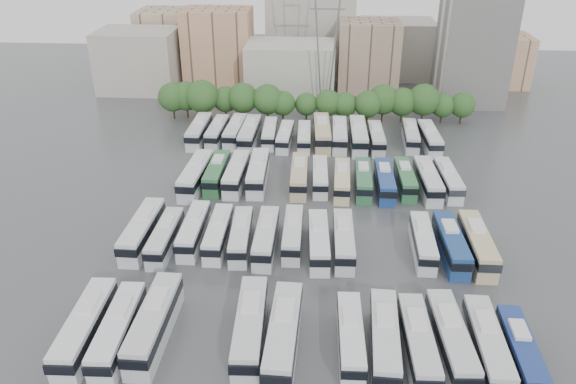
# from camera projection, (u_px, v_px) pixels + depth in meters

# --- Properties ---
(ground) EXTENTS (220.00, 220.00, 0.00)m
(ground) POSITION_uv_depth(u_px,v_px,m) (307.00, 225.00, 78.19)
(ground) COLOR #424447
(ground) RESTS_ON ground
(tree_line) EXTENTS (64.39, 7.94, 8.46)m
(tree_line) POSITION_uv_depth(u_px,v_px,m) (304.00, 100.00, 113.65)
(tree_line) COLOR black
(tree_line) RESTS_ON ground
(city_buildings) EXTENTS (102.00, 35.00, 20.00)m
(city_buildings) POSITION_uv_depth(u_px,v_px,m) (288.00, 49.00, 138.82)
(city_buildings) COLOR #9E998E
(city_buildings) RESTS_ON ground
(apartment_tower) EXTENTS (14.00, 14.00, 26.00)m
(apartment_tower) POSITION_uv_depth(u_px,v_px,m) (474.00, 43.00, 121.79)
(apartment_tower) COLOR silver
(apartment_tower) RESTS_ON ground
(electricity_pylon) EXTENTS (9.00, 6.91, 33.83)m
(electricity_pylon) POSITION_uv_depth(u_px,v_px,m) (327.00, 21.00, 113.94)
(electricity_pylon) COLOR slate
(electricity_pylon) RESTS_ON ground
(bus_r0_s0) EXTENTS (3.06, 12.77, 3.99)m
(bus_r0_s0) POSITION_uv_depth(u_px,v_px,m) (85.00, 327.00, 56.38)
(bus_r0_s0) COLOR silver
(bus_r0_s0) RESTS_ON ground
(bus_r0_s1) EXTENTS (3.03, 12.30, 3.84)m
(bus_r0_s1) POSITION_uv_depth(u_px,v_px,m) (118.00, 330.00, 56.11)
(bus_r0_s1) COLOR silver
(bus_r0_s1) RESTS_ON ground
(bus_r0_s2) EXTENTS (3.04, 13.05, 4.08)m
(bus_r0_s2) POSITION_uv_depth(u_px,v_px,m) (154.00, 322.00, 56.98)
(bus_r0_s2) COLOR silver
(bus_r0_s2) RESTS_ON ground
(bus_r0_s5) EXTENTS (3.30, 13.02, 4.05)m
(bus_r0_s5) POSITION_uv_depth(u_px,v_px,m) (250.00, 327.00, 56.40)
(bus_r0_s5) COLOR silver
(bus_r0_s5) RESTS_ON ground
(bus_r0_s6) EXTENTS (3.29, 13.24, 4.13)m
(bus_r0_s6) POSITION_uv_depth(u_px,v_px,m) (283.00, 335.00, 55.31)
(bus_r0_s6) COLOR silver
(bus_r0_s6) RESTS_ON ground
(bus_r0_s8) EXTENTS (2.62, 11.16, 3.49)m
(bus_r0_s8) POSITION_uv_depth(u_px,v_px,m) (351.00, 337.00, 55.46)
(bus_r0_s8) COLOR white
(bus_r0_s8) RESTS_ON ground
(bus_r0_s9) EXTENTS (3.26, 12.34, 3.84)m
(bus_r0_s9) POSITION_uv_depth(u_px,v_px,m) (385.00, 339.00, 54.96)
(bus_r0_s9) COLOR silver
(bus_r0_s9) RESTS_ON ground
(bus_r0_s10) EXTENTS (2.89, 11.94, 3.73)m
(bus_r0_s10) POSITION_uv_depth(u_px,v_px,m) (418.00, 343.00, 54.58)
(bus_r0_s10) COLOR silver
(bus_r0_s10) RESTS_ON ground
(bus_r0_s11) EXTENTS (3.29, 12.42, 3.86)m
(bus_r0_s11) POSITION_uv_depth(u_px,v_px,m) (451.00, 339.00, 54.89)
(bus_r0_s11) COLOR silver
(bus_r0_s11) RESTS_ON ground
(bus_r0_s12) EXTENTS (2.86, 12.11, 3.79)m
(bus_r0_s12) POSITION_uv_depth(u_px,v_px,m) (487.00, 345.00, 54.21)
(bus_r0_s12) COLOR silver
(bus_r0_s12) RESTS_ON ground
(bus_r0_s13) EXTENTS (2.62, 10.93, 3.41)m
(bus_r0_s13) POSITION_uv_depth(u_px,v_px,m) (521.00, 352.00, 53.70)
(bus_r0_s13) COLOR navy
(bus_r0_s13) RESTS_ON ground
(bus_r1_s0) EXTENTS (2.98, 12.64, 3.95)m
(bus_r1_s0) POSITION_uv_depth(u_px,v_px,m) (143.00, 230.00, 73.24)
(bus_r1_s0) COLOR silver
(bus_r1_s0) RESTS_ON ground
(bus_r1_s1) EXTENTS (2.57, 11.19, 3.50)m
(bus_r1_s1) POSITION_uv_depth(u_px,v_px,m) (165.00, 237.00, 72.17)
(bus_r1_s1) COLOR silver
(bus_r1_s1) RESTS_ON ground
(bus_r1_s2) EXTENTS (2.50, 11.37, 3.57)m
(bus_r1_s2) POSITION_uv_depth(u_px,v_px,m) (194.00, 230.00, 73.67)
(bus_r1_s2) COLOR white
(bus_r1_s2) RESTS_ON ground
(bus_r1_s3) EXTENTS (2.49, 11.18, 3.50)m
(bus_r1_s3) POSITION_uv_depth(u_px,v_px,m) (218.00, 233.00, 73.02)
(bus_r1_s3) COLOR white
(bus_r1_s3) RESTS_ON ground
(bus_r1_s4) EXTENTS (2.95, 11.16, 3.47)m
(bus_r1_s4) POSITION_uv_depth(u_px,v_px,m) (241.00, 236.00, 72.46)
(bus_r1_s4) COLOR silver
(bus_r1_s4) RESTS_ON ground
(bus_r1_s5) EXTENTS (2.61, 11.61, 3.64)m
(bus_r1_s5) POSITION_uv_depth(u_px,v_px,m) (266.00, 237.00, 71.99)
(bus_r1_s5) COLOR silver
(bus_r1_s5) RESTS_ON ground
(bus_r1_s6) EXTENTS (2.46, 10.98, 3.44)m
(bus_r1_s6) POSITION_uv_depth(u_px,v_px,m) (293.00, 233.00, 72.98)
(bus_r1_s6) COLOR silver
(bus_r1_s6) RESTS_ON ground
(bus_r1_s7) EXTENTS (3.04, 11.64, 3.62)m
(bus_r1_s7) POSITION_uv_depth(u_px,v_px,m) (319.00, 241.00, 71.23)
(bus_r1_s7) COLOR silver
(bus_r1_s7) RESTS_ON ground
(bus_r1_s8) EXTENTS (2.66, 11.58, 3.62)m
(bus_r1_s8) POSITION_uv_depth(u_px,v_px,m) (344.00, 240.00, 71.39)
(bus_r1_s8) COLOR silver
(bus_r1_s8) RESTS_ON ground
(bus_r1_s11) EXTENTS (2.71, 11.15, 3.48)m
(bus_r1_s11) POSITION_uv_depth(u_px,v_px,m) (423.00, 241.00, 71.19)
(bus_r1_s11) COLOR silver
(bus_r1_s11) RESTS_ON ground
(bus_r1_s12) EXTENTS (2.91, 11.96, 3.73)m
(bus_r1_s12) POSITION_uv_depth(u_px,v_px,m) (451.00, 244.00, 70.50)
(bus_r1_s12) COLOR navy
(bus_r1_s12) RESTS_ON ground
(bus_r1_s13) EXTENTS (2.73, 12.36, 3.88)m
(bus_r1_s13) POSITION_uv_depth(u_px,v_px,m) (477.00, 244.00, 70.35)
(bus_r1_s13) COLOR #C8B789
(bus_r1_s13) RESTS_ON ground
(bus_r2_s1) EXTENTS (3.46, 13.23, 4.11)m
(bus_r2_s1) POSITION_uv_depth(u_px,v_px,m) (196.00, 175.00, 88.08)
(bus_r2_s1) COLOR silver
(bus_r2_s1) RESTS_ON ground
(bus_r2_s2) EXTENTS (2.67, 11.87, 3.72)m
(bus_r2_s2) POSITION_uv_depth(u_px,v_px,m) (217.00, 172.00, 89.26)
(bus_r2_s2) COLOR #2E6D3B
(bus_r2_s2) RESTS_ON ground
(bus_r2_s3) EXTENTS (3.01, 12.26, 3.82)m
(bus_r2_s3) POSITION_uv_depth(u_px,v_px,m) (237.00, 173.00, 88.87)
(bus_r2_s3) COLOR silver
(bus_r2_s3) RESTS_ON ground
(bus_r2_s4) EXTENTS (3.02, 12.74, 3.98)m
(bus_r2_s4) POSITION_uv_depth(u_px,v_px,m) (258.00, 172.00, 89.06)
(bus_r2_s4) COLOR silver
(bus_r2_s4) RESTS_ON ground
(bus_r2_s6) EXTENTS (2.79, 11.93, 3.73)m
(bus_r2_s6) POSITION_uv_depth(u_px,v_px,m) (299.00, 175.00, 88.29)
(bus_r2_s6) COLOR #C5B188
(bus_r2_s6) RESTS_ON ground
(bus_r2_s7) EXTENTS (2.63, 10.86, 3.39)m
(bus_r2_s7) POSITION_uv_depth(u_px,v_px,m) (320.00, 176.00, 88.41)
(bus_r2_s7) COLOR silver
(bus_r2_s7) RESTS_ON ground
(bus_r2_s8) EXTENTS (2.73, 11.25, 3.51)m
(bus_r2_s8) POSITION_uv_depth(u_px,v_px,m) (342.00, 180.00, 87.06)
(bus_r2_s8) COLOR beige
(bus_r2_s8) RESTS_ON ground
(bus_r2_s9) EXTENTS (2.66, 11.26, 3.52)m
(bus_r2_s9) POSITION_uv_depth(u_px,v_px,m) (363.00, 179.00, 87.26)
(bus_r2_s9) COLOR #2F6D45
(bus_r2_s9) RESTS_ON ground
(bus_r2_s10) EXTENTS (2.54, 11.57, 3.63)m
(bus_r2_s10) POSITION_uv_depth(u_px,v_px,m) (385.00, 181.00, 86.70)
(bus_r2_s10) COLOR navy
(bus_r2_s10) RESTS_ON ground
(bus_r2_s11) EXTENTS (2.60, 11.08, 3.46)m
(bus_r2_s11) POSITION_uv_depth(u_px,v_px,m) (405.00, 178.00, 87.61)
(bus_r2_s11) COLOR #307040
(bus_r2_s11) RESTS_ON ground
(bus_r2_s12) EXTENTS (3.13, 12.25, 3.81)m
(bus_r2_s12) POSITION_uv_depth(u_px,v_px,m) (428.00, 180.00, 86.74)
(bus_r2_s12) COLOR silver
(bus_r2_s12) RESTS_ON ground
(bus_r2_s13) EXTENTS (2.97, 11.50, 3.58)m
(bus_r2_s13) POSITION_uv_depth(u_px,v_px,m) (448.00, 179.00, 87.14)
(bus_r2_s13) COLOR silver
(bus_r2_s13) RESTS_ON ground
(bus_r3_s0) EXTENTS (2.82, 12.55, 3.93)m
(bus_r3_s0) POSITION_uv_depth(u_px,v_px,m) (199.00, 131.00, 105.43)
(bus_r3_s0) COLOR silver
(bus_r3_s0) RESTS_ON ground
(bus_r3_s1) EXTENTS (2.95, 11.72, 3.65)m
(bus_r3_s1) POSITION_uv_depth(u_px,v_px,m) (217.00, 132.00, 105.42)
(bus_r3_s1) COLOR silver
(bus_r3_s1) RESTS_ON ground
(bus_r3_s2) EXTENTS (3.15, 12.16, 3.78)m
(bus_r3_s2) POSITION_uv_depth(u_px,v_px,m) (235.00, 131.00, 105.50)
(bus_r3_s2) COLOR silver
(bus_r3_s2) RESTS_ON ground
(bus_r3_s3) EXTENTS (3.14, 12.84, 4.01)m
(bus_r3_s3) POSITION_uv_depth(u_px,v_px,m) (250.00, 134.00, 104.02)
(bus_r3_s3) COLOR silver
(bus_r3_s3) RESTS_ON ground
(bus_r3_s4) EXTENTS (2.70, 11.05, 3.45)m
(bus_r3_s4) POSITION_uv_depth(u_px,v_px,m) (270.00, 133.00, 104.98)
(bus_r3_s4) COLOR silver
(bus_r3_s4) RESTS_ON ground
(bus_r3_s5) EXTENTS (2.81, 10.87, 3.38)m
(bus_r3_s5) POSITION_uv_depth(u_px,v_px,m) (285.00, 136.00, 103.59)
(bus_r3_s5) COLOR silver
(bus_r3_s5) RESTS_ON ground
(bus_r3_s6) EXTENTS (2.63, 10.83, 3.38)m
(bus_r3_s6) POSITION_uv_depth(u_px,v_px,m) (304.00, 137.00, 103.44)
(bus_r3_s6) COLOR silver
(bus_r3_s6) RESTS_ON ground
(bus_r3_s7) EXTENTS (3.55, 13.56, 4.22)m
(bus_r3_s7) POSITION_uv_depth(u_px,v_px,m) (322.00, 133.00, 104.16)
(bus_r3_s7) COLOR #C8B589
(bus_r3_s7) RESTS_ON ground
(bus_r3_s8) EXTENTS (2.75, 12.33, 3.86)m
(bus_r3_s8) POSITION_uv_depth(u_px,v_px,m) (339.00, 134.00, 103.79)
(bus_r3_s8) COLOR silver
(bus_r3_s8) RESTS_ON ground
(bus_r3_s9) EXTENTS (3.01, 13.21, 4.14)m
(bus_r3_s9) POSITION_uv_depth(u_px,v_px,m) (358.00, 135.00, 103.10)
(bus_r3_s9) COLOR silver
(bus_r3_s9) RESTS_ON ground
(bus_r3_s10) EXTENTS (2.67, 11.43, 3.57)m
(bus_r3_s10) POSITION_uv_depth(u_px,v_px,m) (376.00, 138.00, 102.71)
(bus_r3_s10) COLOR silver
(bus_r3_s10) RESTS_ON ground
(bus_r3_s12) EXTENTS (3.00, 11.48, 3.57)m
(bus_r3_s12) POSITION_uv_depth(u_px,v_px,m) (411.00, 135.00, 103.73)
(bus_r3_s12) COLOR silver
(bus_r3_s12) RESTS_ON ground
(bus_r3_s13) EXTENTS (3.05, 12.11, 3.77)m
(bus_r3_s13) POSITION_uv_depth(u_px,v_px,m) (430.00, 138.00, 102.36)
(bus_r3_s13) COLOR silver
(bus_r3_s13) RESTS_ON ground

